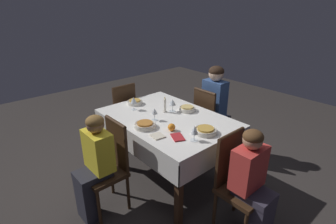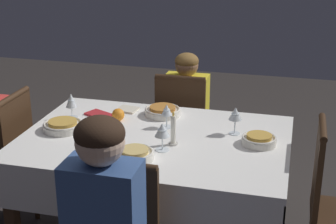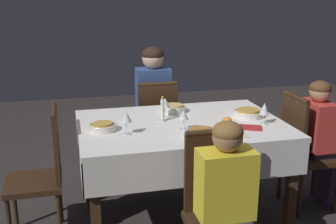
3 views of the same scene
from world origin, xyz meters
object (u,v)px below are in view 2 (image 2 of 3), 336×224
bowl_south (163,111)px  orange_fruit (118,115)px  napkin_red_folded (127,109)px  napkin_spare_side (99,114)px  bowl_east (63,125)px  wine_glass_north (162,131)px  bowl_west (259,140)px  candle_centerpiece (173,132)px  chair_south (183,131)px  chair_west (334,202)px  bowl_north (135,154)px  chair_east (5,159)px  person_child_yellow (188,115)px  wine_glass_east (71,101)px  wine_glass_south (167,111)px  wine_glass_west (235,115)px  dining_table (155,152)px

bowl_south → orange_fruit: size_ratio=2.92×
orange_fruit → napkin_red_folded: orange_fruit is taller
napkin_spare_side → bowl_east: bearing=68.2°
wine_glass_north → bowl_west: size_ratio=0.81×
bowl_south → candle_centerpiece: bearing=112.4°
bowl_south → bowl_west: bearing=154.1°
bowl_south → napkin_spare_side: bowl_south is taller
chair_south → chair_west: size_ratio=1.00×
napkin_red_folded → wine_glass_north: bearing=125.2°
bowl_south → bowl_north: bearing=92.4°
chair_west → bowl_south: size_ratio=4.28×
chair_east → candle_centerpiece: bearing=84.3°
bowl_north → bowl_south: size_ratio=0.88×
person_child_yellow → napkin_red_folded: (0.27, 0.54, 0.21)m
wine_glass_east → napkin_spare_side: (-0.14, -0.08, -0.10)m
wine_glass_south → orange_fruit: bearing=-5.3°
bowl_south → person_child_yellow: bearing=-93.5°
chair_west → orange_fruit: 1.29m
wine_glass_west → orange_fruit: bearing=-2.3°
candle_centerpiece → orange_fruit: candle_centerpiece is taller
chair_east → wine_glass_south: 1.07m
chair_west → wine_glass_west: (0.55, -0.15, 0.38)m
bowl_west → wine_glass_west: bearing=-38.2°
wine_glass_west → candle_centerpiece: 0.37m
dining_table → wine_glass_east: (0.56, -0.16, 0.19)m
bowl_south → wine_glass_south: 0.21m
bowl_east → wine_glass_west: bearing=-168.8°
bowl_west → napkin_red_folded: 0.90m
chair_south → wine_glass_east: 0.89m
bowl_west → napkin_spare_side: size_ratio=1.01×
dining_table → napkin_spare_side: bearing=-29.2°
wine_glass_east → napkin_red_folded: (-0.28, -0.20, -0.10)m
person_child_yellow → bowl_north: (0.01, 1.20, 0.23)m
bowl_north → orange_fruit: 0.54m
dining_table → orange_fruit: orange_fruit is taller
bowl_west → chair_south: bearing=-51.1°
napkin_red_folded → napkin_spare_side: bearing=41.8°
dining_table → wine_glass_west: bearing=-159.7°
chair_west → bowl_north: (0.99, 0.29, 0.29)m
dining_table → chair_south: bearing=-89.2°
napkin_spare_side → napkin_red_folded: bearing=-138.2°
chair_east → orange_fruit: chair_east is taller
chair_west → candle_centerpiece: size_ratio=5.01×
person_child_yellow → wine_glass_east: bearing=53.7°
bowl_east → wine_glass_south: 0.59m
wine_glass_east → chair_east: bearing=16.5°
bowl_south → napkin_red_folded: bowl_south is taller
chair_west → bowl_south: chair_west is taller
chair_east → bowl_south: bearing=107.9°
napkin_spare_side → chair_east: bearing=20.0°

